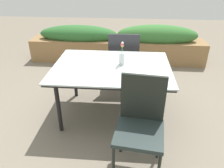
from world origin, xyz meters
name	(u,v)px	position (x,y,z in m)	size (l,w,h in m)	color
ground_plane	(112,109)	(0.00, 0.00, 0.00)	(12.00, 12.00, 0.00)	#756B5B
dining_table	(112,70)	(0.00, -0.08, 0.65)	(1.43, 1.07, 0.70)	silver
chair_far_side	(123,55)	(0.12, 0.76, 0.53)	(0.52, 0.52, 0.91)	#272539
chair_near_right	(141,121)	(0.34, -0.92, 0.54)	(0.48, 0.48, 0.95)	#232E2D
flower_vase	(122,57)	(0.12, -0.02, 0.81)	(0.07, 0.07, 0.29)	silver
planter_box	(118,44)	(-0.03, 1.81, 0.36)	(3.54, 0.50, 0.77)	olive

